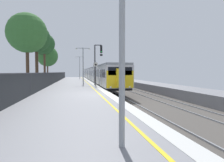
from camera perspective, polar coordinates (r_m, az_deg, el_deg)
The scene contains 12 objects.
ground at distance 16.59m, azimuth 6.87°, elevation -5.60°, with size 17.40×110.00×1.21m.
commuter_train_at_platform at distance 50.27m, azimuth -5.26°, elevation 1.98°, with size 2.83×61.98×3.81m.
signal_gantry at distance 27.19m, azimuth -4.26°, elevation 5.88°, with size 1.10×0.24×5.35m.
speed_limit_sign at distance 25.01m, azimuth -4.58°, elevation 2.81°, with size 0.59×0.08×2.93m.
platform_lamp_near at distance 4.81m, azimuth 2.83°, elevation 17.65°, with size 2.00×0.20×4.98m.
platform_lamp_mid at distance 28.90m, azimuth -8.09°, elevation 5.16°, with size 2.00×0.20×5.15m.
platform_lamp_far at distance 53.20m, azimuth -9.02°, elevation 4.26°, with size 2.00×0.20×5.73m.
platform_back_fence at distance 16.06m, azimuth -21.90°, elevation -0.69°, with size 0.07×99.00×1.68m.
background_tree_left at distance 25.77m, azimuth -22.81°, elevation 11.92°, with size 4.52×4.52×8.45m.
background_tree_centre at distance 44.60m, azimuth -17.66°, elevation 6.52°, with size 4.29×4.29×7.19m.
background_tree_right at distance 30.23m, azimuth -20.66°, elevation 10.79°, with size 3.77×3.77×8.22m.
background_tree_back at distance 39.83m, azimuth -18.56°, elevation 9.51°, with size 3.84×3.97×8.76m.
Camera 1 is at (-2.17, -15.70, 1.73)m, focal length 32.71 mm.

